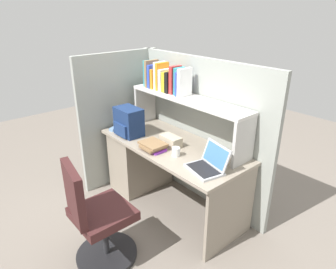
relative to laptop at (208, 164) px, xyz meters
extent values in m
plane|color=slate|center=(-0.58, 0.10, -0.78)|extent=(8.00, 8.00, 0.00)
cube|color=gray|center=(-0.58, 0.10, -0.07)|extent=(1.60, 0.70, 0.03)
cube|color=gray|center=(-1.13, 0.10, -0.43)|extent=(0.40, 0.64, 0.70)
cube|color=gray|center=(0.20, 0.10, -0.43)|extent=(0.03, 0.64, 0.70)
cube|color=#939991|center=(-0.58, 0.48, -0.01)|extent=(1.84, 0.05, 1.55)
cube|color=#939991|center=(-1.43, 0.05, -0.01)|extent=(0.05, 1.06, 1.55)
cube|color=beige|center=(-1.28, 0.30, 0.16)|extent=(0.03, 0.28, 0.42)
cube|color=beige|center=(0.12, 0.30, 0.16)|extent=(0.03, 0.28, 0.42)
cube|color=silver|center=(-0.58, 0.30, 0.38)|extent=(1.44, 0.28, 0.03)
cube|color=teal|center=(-1.18, 0.29, 0.54)|extent=(0.04, 0.14, 0.28)
cube|color=olive|center=(-1.13, 0.29, 0.55)|extent=(0.04, 0.17, 0.29)
cube|color=blue|center=(-1.09, 0.29, 0.52)|extent=(0.04, 0.17, 0.25)
cube|color=orange|center=(-1.04, 0.30, 0.50)|extent=(0.03, 0.18, 0.21)
cube|color=white|center=(-1.00, 0.30, 0.54)|extent=(0.04, 0.15, 0.29)
cube|color=orange|center=(-0.96, 0.29, 0.54)|extent=(0.03, 0.16, 0.28)
cube|color=white|center=(-0.91, 0.30, 0.51)|extent=(0.04, 0.16, 0.23)
cube|color=yellow|center=(-0.86, 0.30, 0.50)|extent=(0.04, 0.16, 0.21)
cube|color=black|center=(-0.81, 0.29, 0.51)|extent=(0.04, 0.15, 0.21)
cube|color=red|center=(-0.76, 0.30, 0.54)|extent=(0.04, 0.14, 0.28)
cube|color=teal|center=(-0.70, 0.31, 0.53)|extent=(0.04, 0.13, 0.27)
cube|color=blue|center=(-0.67, 0.31, 0.52)|extent=(0.02, 0.18, 0.24)
cube|color=white|center=(-0.62, 0.30, 0.54)|extent=(0.04, 0.17, 0.28)
cube|color=#B7BABF|center=(-0.01, -0.04, -0.04)|extent=(0.35, 0.28, 0.02)
cube|color=black|center=(-0.01, -0.05, -0.03)|extent=(0.30, 0.23, 0.00)
cube|color=#B7BABF|center=(0.02, 0.07, 0.07)|extent=(0.32, 0.14, 0.19)
cube|color=#3F72CC|center=(0.01, 0.07, 0.07)|extent=(0.28, 0.12, 0.16)
cube|color=navy|center=(-1.06, -0.08, 0.10)|extent=(0.30, 0.20, 0.30)
cube|color=navy|center=(-1.06, -0.18, 0.03)|extent=(0.22, 0.04, 0.13)
cube|color=#7299C6|center=(-1.28, -0.14, -0.03)|extent=(0.09, 0.12, 0.03)
cylinder|color=white|center=(-0.37, -0.04, -0.01)|extent=(0.08, 0.08, 0.08)
cube|color=#BFB299|center=(-0.57, 0.07, 0.00)|extent=(0.22, 0.13, 0.10)
cube|color=purple|center=(-0.60, -0.11, -0.04)|extent=(0.22, 0.14, 0.02)
cube|color=olive|center=(-0.60, -0.12, -0.02)|extent=(0.18, 0.20, 0.03)
cube|color=olive|center=(-0.61, -0.11, 0.01)|extent=(0.25, 0.19, 0.02)
cylinder|color=black|center=(-0.40, -0.81, -0.76)|extent=(0.52, 0.52, 0.04)
cylinder|color=#262628|center=(-0.40, -0.81, -0.54)|extent=(0.05, 0.05, 0.41)
cube|color=#3F1E1E|center=(-0.40, -0.81, -0.33)|extent=(0.44, 0.44, 0.08)
cube|color=#3F1E1E|center=(-0.43, -1.00, -0.07)|extent=(0.40, 0.13, 0.44)
camera|label=1|loc=(1.46, -1.70, 1.22)|focal=32.10mm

